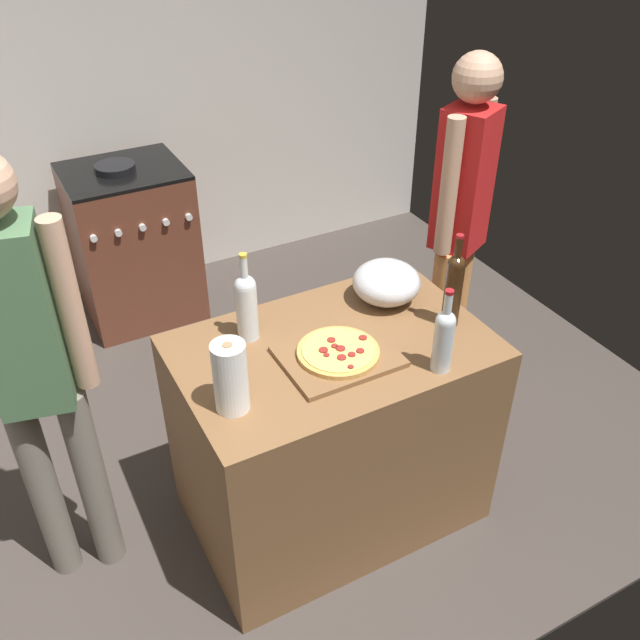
{
  "coord_description": "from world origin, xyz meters",
  "views": [
    {
      "loc": [
        -0.8,
        -1.17,
        2.42
      ],
      "look_at": [
        0.2,
        0.69,
        0.93
      ],
      "focal_mm": 39.06,
      "sensor_mm": 36.0,
      "label": 1
    }
  ],
  "objects_px": {
    "mixing_bowl": "(387,282)",
    "paper_towel_roll": "(230,377)",
    "pizza": "(338,352)",
    "person_in_red": "(460,218)",
    "wine_bottle_dark": "(246,304)",
    "stove": "(134,244)",
    "wine_bottle_green": "(454,287)",
    "person_in_stripes": "(31,363)",
    "wine_bottle_amber": "(444,337)"
  },
  "relations": [
    {
      "from": "pizza",
      "to": "person_in_red",
      "type": "distance_m",
      "value": 1.05
    },
    {
      "from": "mixing_bowl",
      "to": "person_in_red",
      "type": "height_order",
      "value": "person_in_red"
    },
    {
      "from": "wine_bottle_green",
      "to": "person_in_red",
      "type": "height_order",
      "value": "person_in_red"
    },
    {
      "from": "wine_bottle_amber",
      "to": "stove",
      "type": "relative_size",
      "value": 0.34
    },
    {
      "from": "pizza",
      "to": "wine_bottle_dark",
      "type": "bearing_deg",
      "value": 129.96
    },
    {
      "from": "wine_bottle_green",
      "to": "wine_bottle_dark",
      "type": "relative_size",
      "value": 1.08
    },
    {
      "from": "pizza",
      "to": "paper_towel_roll",
      "type": "xyz_separation_m",
      "value": [
        -0.43,
        -0.06,
        0.1
      ]
    },
    {
      "from": "pizza",
      "to": "person_in_red",
      "type": "height_order",
      "value": "person_in_red"
    },
    {
      "from": "mixing_bowl",
      "to": "person_in_stripes",
      "type": "xyz_separation_m",
      "value": [
        -1.32,
        0.07,
        0.05
      ]
    },
    {
      "from": "wine_bottle_dark",
      "to": "stove",
      "type": "height_order",
      "value": "wine_bottle_dark"
    },
    {
      "from": "person_in_red",
      "to": "wine_bottle_dark",
      "type": "bearing_deg",
      "value": -168.09
    },
    {
      "from": "mixing_bowl",
      "to": "paper_towel_roll",
      "type": "height_order",
      "value": "paper_towel_roll"
    },
    {
      "from": "paper_towel_roll",
      "to": "wine_bottle_amber",
      "type": "relative_size",
      "value": 0.79
    },
    {
      "from": "pizza",
      "to": "person_in_stripes",
      "type": "bearing_deg",
      "value": 162.47
    },
    {
      "from": "stove",
      "to": "wine_bottle_green",
      "type": "bearing_deg",
      "value": -69.72
    },
    {
      "from": "wine_bottle_amber",
      "to": "person_in_red",
      "type": "relative_size",
      "value": 0.19
    },
    {
      "from": "paper_towel_roll",
      "to": "person_in_stripes",
      "type": "bearing_deg",
      "value": 146.02
    },
    {
      "from": "wine_bottle_green",
      "to": "wine_bottle_amber",
      "type": "relative_size",
      "value": 1.17
    },
    {
      "from": "mixing_bowl",
      "to": "stove",
      "type": "distance_m",
      "value": 1.89
    },
    {
      "from": "pizza",
      "to": "person_in_red",
      "type": "relative_size",
      "value": 0.17
    },
    {
      "from": "pizza",
      "to": "mixing_bowl",
      "type": "xyz_separation_m",
      "value": [
        0.35,
        0.24,
        0.05
      ]
    },
    {
      "from": "wine_bottle_dark",
      "to": "person_in_red",
      "type": "distance_m",
      "value": 1.17
    },
    {
      "from": "paper_towel_roll",
      "to": "stove",
      "type": "distance_m",
      "value": 2.1
    },
    {
      "from": "wine_bottle_green",
      "to": "person_in_red",
      "type": "distance_m",
      "value": 0.68
    },
    {
      "from": "mixing_bowl",
      "to": "stove",
      "type": "relative_size",
      "value": 0.28
    },
    {
      "from": "pizza",
      "to": "paper_towel_roll",
      "type": "distance_m",
      "value": 0.44
    },
    {
      "from": "mixing_bowl",
      "to": "wine_bottle_dark",
      "type": "bearing_deg",
      "value": 176.87
    },
    {
      "from": "wine_bottle_amber",
      "to": "person_in_red",
      "type": "bearing_deg",
      "value": 49.09
    },
    {
      "from": "wine_bottle_amber",
      "to": "stove",
      "type": "height_order",
      "value": "wine_bottle_amber"
    },
    {
      "from": "stove",
      "to": "person_in_stripes",
      "type": "height_order",
      "value": "person_in_stripes"
    },
    {
      "from": "paper_towel_roll",
      "to": "wine_bottle_dark",
      "type": "height_order",
      "value": "wine_bottle_dark"
    },
    {
      "from": "paper_towel_roll",
      "to": "person_in_stripes",
      "type": "height_order",
      "value": "person_in_stripes"
    },
    {
      "from": "stove",
      "to": "person_in_red",
      "type": "distance_m",
      "value": 1.93
    },
    {
      "from": "pizza",
      "to": "person_in_red",
      "type": "bearing_deg",
      "value": 29.22
    },
    {
      "from": "pizza",
      "to": "stove",
      "type": "xyz_separation_m",
      "value": [
        -0.25,
        1.96,
        -0.45
      ]
    },
    {
      "from": "stove",
      "to": "person_in_red",
      "type": "bearing_deg",
      "value": -51.15
    },
    {
      "from": "person_in_stripes",
      "to": "pizza",
      "type": "bearing_deg",
      "value": -17.53
    },
    {
      "from": "wine_bottle_amber",
      "to": "person_in_stripes",
      "type": "distance_m",
      "value": 1.36
    },
    {
      "from": "paper_towel_roll",
      "to": "wine_bottle_amber",
      "type": "distance_m",
      "value": 0.73
    },
    {
      "from": "mixing_bowl",
      "to": "paper_towel_roll",
      "type": "relative_size",
      "value": 1.05
    },
    {
      "from": "wine_bottle_green",
      "to": "paper_towel_roll",
      "type": "bearing_deg",
      "value": -176.81
    },
    {
      "from": "paper_towel_roll",
      "to": "person_in_red",
      "type": "distance_m",
      "value": 1.46
    },
    {
      "from": "person_in_red",
      "to": "pizza",
      "type": "bearing_deg",
      "value": -150.78
    },
    {
      "from": "wine_bottle_green",
      "to": "wine_bottle_dark",
      "type": "height_order",
      "value": "wine_bottle_green"
    },
    {
      "from": "mixing_bowl",
      "to": "person_in_red",
      "type": "xyz_separation_m",
      "value": [
        0.57,
        0.27,
        0.03
      ]
    },
    {
      "from": "wine_bottle_green",
      "to": "wine_bottle_amber",
      "type": "bearing_deg",
      "value": -133.21
    },
    {
      "from": "paper_towel_roll",
      "to": "person_in_red",
      "type": "relative_size",
      "value": 0.15
    },
    {
      "from": "wine_bottle_dark",
      "to": "mixing_bowl",
      "type": "bearing_deg",
      "value": -3.13
    },
    {
      "from": "stove",
      "to": "mixing_bowl",
      "type": "bearing_deg",
      "value": -70.78
    },
    {
      "from": "pizza",
      "to": "person_in_stripes",
      "type": "xyz_separation_m",
      "value": [
        -0.97,
        0.31,
        0.1
      ]
    }
  ]
}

